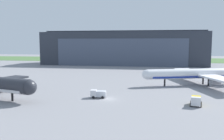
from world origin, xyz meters
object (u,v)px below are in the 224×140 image
maintenance_hangar (123,48)px  airliner_far_left (202,74)px  ops_van (196,101)px  stair_truck (98,94)px

maintenance_hangar → airliner_far_left: bearing=-64.5°
maintenance_hangar → ops_van: 110.97m
airliner_far_left → stair_truck: size_ratio=9.37×
stair_truck → maintenance_hangar: bearing=93.0°
maintenance_hangar → stair_truck: (5.40, -102.10, -9.74)m
airliner_far_left → ops_van: bearing=-103.0°
maintenance_hangar → airliner_far_left: (36.73, -76.92, -6.91)m
airliner_far_left → ops_van: size_ratio=8.61×
ops_van → stair_truck: ops_van is taller
stair_truck → ops_van: bearing=-10.0°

